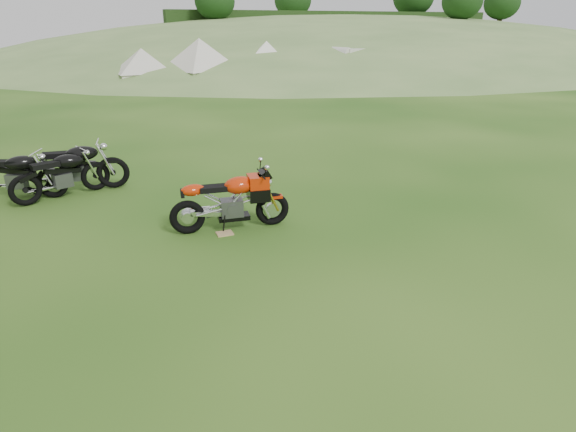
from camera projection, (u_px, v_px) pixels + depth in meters
name	position (u px, v px, depth m)	size (l,w,h in m)	color
ground	(307.00, 263.00, 7.04)	(120.00, 120.00, 0.00)	#19480F
hillside	(342.00, 56.00, 49.99)	(80.00, 64.00, 8.00)	#5A7E40
hedgerow	(342.00, 56.00, 49.99)	(36.00, 1.20, 8.60)	black
sport_motorcycle	(230.00, 197.00, 8.00)	(1.92, 0.48, 1.15)	red
plywood_board	(225.00, 233.00, 8.01)	(0.27, 0.21, 0.02)	#A77A58
vintage_moto_b	(14.00, 174.00, 9.44)	(1.94, 0.45, 1.02)	black
vintage_moto_c	(73.00, 166.00, 9.84)	(2.09, 0.48, 1.10)	black
vintage_moto_d	(60.00, 174.00, 9.50)	(1.90, 0.44, 1.00)	black
tent_left	(143.00, 66.00, 25.64)	(2.57, 2.57, 2.23)	beige
tent_mid	(200.00, 62.00, 25.94)	(2.94, 2.94, 2.55)	silver
tent_right	(267.00, 61.00, 27.44)	(2.79, 2.79, 2.42)	white
caravan	(357.00, 64.00, 28.58)	(4.11, 1.84, 1.92)	silver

